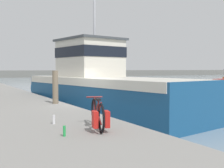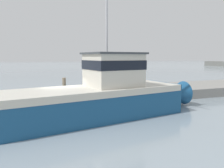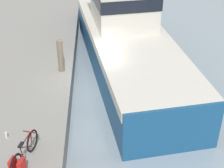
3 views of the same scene
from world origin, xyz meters
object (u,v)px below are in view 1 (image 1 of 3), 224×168
Objects in this scene: fishing_boat_main at (98,85)px; bicycle_touring at (98,115)px; water_bottle_by_bike at (64,131)px; mooring_post at (55,87)px; water_bottle_on_curb at (54,119)px.

bicycle_touring is (-3.77, -7.66, -0.26)m from fishing_boat_main.
bicycle_touring reaches higher than water_bottle_by_bike.
fishing_boat_main reaches higher than mooring_post.
water_bottle_by_bike is (-4.78, -7.94, -0.50)m from fishing_boat_main.
bicycle_touring is at bearing 15.92° from water_bottle_by_bike.
mooring_post is at bearing 71.64° from water_bottle_on_curb.
mooring_post is at bearing -156.67° from fishing_boat_main.
bicycle_touring reaches higher than water_bottle_on_curb.
water_bottle_on_curb is 1.02× the size of water_bottle_by_bike.
water_bottle_on_curb is at bearing 81.28° from water_bottle_by_bike.
bicycle_touring is at bearing -97.08° from mooring_post.
water_bottle_on_curb is 1.56m from water_bottle_by_bike.
water_bottle_on_curb is (-0.77, 1.25, -0.24)m from bicycle_touring.
fishing_boat_main is 56.35× the size of water_bottle_on_curb.
mooring_post is at bearing 99.39° from bicycle_touring.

